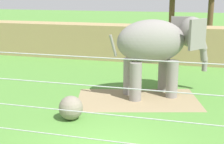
# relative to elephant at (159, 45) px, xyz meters

# --- Properties ---
(dirt_patch) EXTENTS (5.33, 3.97, 0.01)m
(dirt_patch) POSITION_rel_elephant_xyz_m (-0.67, -0.82, -2.10)
(dirt_patch) COLOR #937F5B
(dirt_patch) RESTS_ON ground
(embankment_wall) EXTENTS (36.00, 1.80, 2.15)m
(embankment_wall) POSITION_rel_elephant_xyz_m (-0.55, 6.69, -1.03)
(embankment_wall) COLOR tan
(embankment_wall) RESTS_ON ground
(elephant) EXTENTS (3.88, 3.01, 3.17)m
(elephant) POSITION_rel_elephant_xyz_m (0.00, 0.00, 0.00)
(elephant) COLOR gray
(elephant) RESTS_ON ground
(enrichment_ball) EXTENTS (0.81, 0.81, 0.81)m
(enrichment_ball) POSITION_rel_elephant_xyz_m (-2.44, -3.41, -1.70)
(enrichment_ball) COLOR gray
(enrichment_ball) RESTS_ON ground
(cable_fence) EXTENTS (9.57, 0.23, 3.23)m
(cable_fence) POSITION_rel_elephant_xyz_m (-0.55, -7.75, -0.47)
(cable_fence) COLOR brown
(cable_fence) RESTS_ON ground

